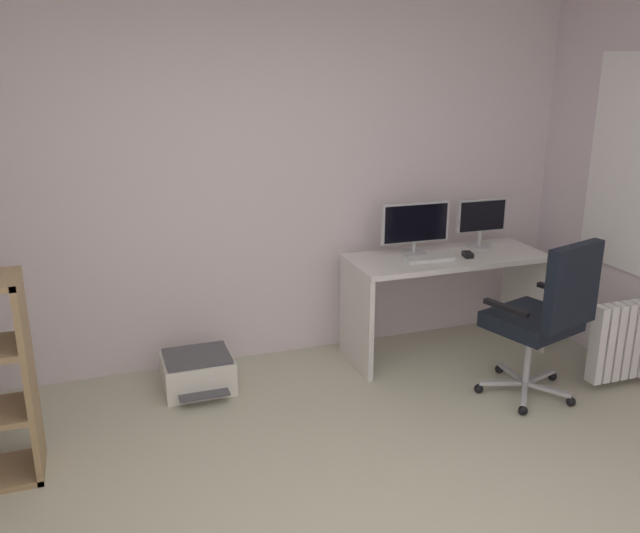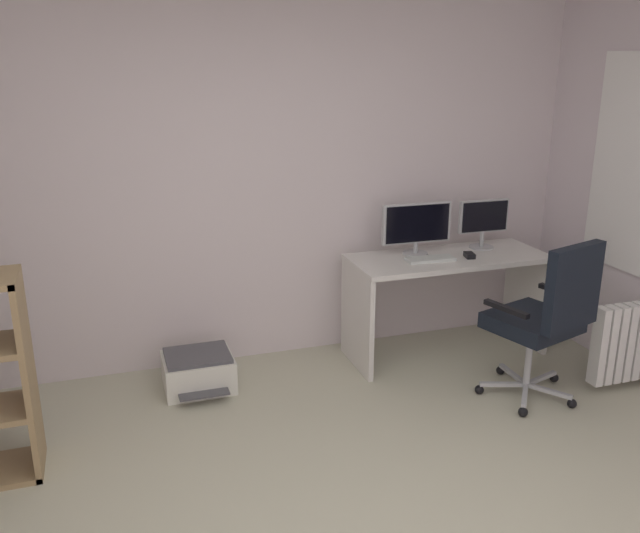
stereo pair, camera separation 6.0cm
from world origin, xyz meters
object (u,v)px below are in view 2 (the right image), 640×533
at_px(monitor_secondary, 483,219).
at_px(keyboard, 430,259).
at_px(desk, 447,283).
at_px(computer_mouse, 469,255).
at_px(radiator, 640,340).
at_px(office_chair, 547,314).
at_px(monitor_main, 417,225).
at_px(printer, 198,371).

height_order(monitor_secondary, keyboard, monitor_secondary).
distance_m(desk, keyboard, 0.28).
xyz_separation_m(computer_mouse, radiator, (0.85, -0.78, -0.44)).
bearing_deg(office_chair, monitor_main, 114.68).
height_order(monitor_secondary, office_chair, monitor_secondary).
relative_size(monitor_main, monitor_secondary, 1.33).
bearing_deg(keyboard, monitor_secondary, 21.51).
bearing_deg(keyboard, office_chair, -59.54).
relative_size(monitor_secondary, computer_mouse, 3.88).
bearing_deg(radiator, monitor_main, 140.40).
distance_m(keyboard, office_chair, 0.90).
bearing_deg(office_chair, computer_mouse, 98.26).
relative_size(monitor_main, computer_mouse, 5.15).
height_order(desk, monitor_main, monitor_main).
bearing_deg(desk, monitor_secondary, 18.00).
height_order(desk, monitor_secondary, monitor_secondary).
height_order(keyboard, radiator, keyboard).
bearing_deg(printer, keyboard, -2.33).
height_order(monitor_main, printer, monitor_main).
height_order(monitor_main, computer_mouse, monitor_main).
bearing_deg(monitor_secondary, radiator, -56.83).
height_order(monitor_secondary, computer_mouse, monitor_secondary).
bearing_deg(computer_mouse, desk, 156.95).
distance_m(desk, monitor_main, 0.48).
bearing_deg(keyboard, monitor_main, 103.85).
distance_m(desk, radiator, 1.32).
relative_size(monitor_secondary, office_chair, 0.36).
height_order(desk, keyboard, keyboard).
xyz_separation_m(monitor_secondary, radiator, (0.64, -0.97, -0.64)).
bearing_deg(radiator, desk, 138.18).
height_order(monitor_main, radiator, monitor_main).
distance_m(monitor_secondary, computer_mouse, 0.35).
relative_size(keyboard, computer_mouse, 3.40).
distance_m(desk, printer, 1.86).
bearing_deg(printer, monitor_secondary, 2.74).
xyz_separation_m(desk, office_chair, (0.23, -0.84, 0.05)).
height_order(monitor_main, office_chair, monitor_main).
bearing_deg(monitor_main, office_chair, -65.32).
distance_m(keyboard, printer, 1.76).
distance_m(computer_mouse, printer, 2.04).
bearing_deg(office_chair, printer, 157.39).
distance_m(monitor_main, radiator, 1.65).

